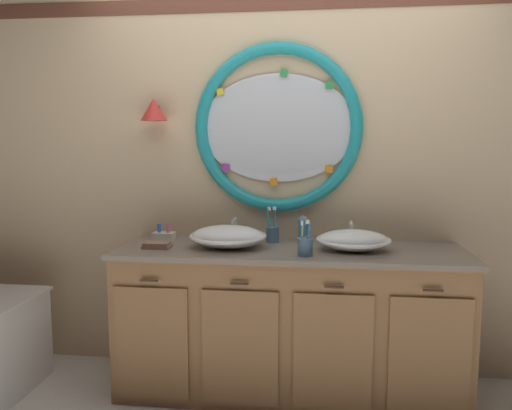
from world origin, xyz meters
name	(u,v)px	position (x,y,z in m)	size (l,w,h in m)	color
ground_plane	(277,410)	(0.00, 0.00, 0.00)	(14.00, 14.00, 0.00)	silver
back_wall_assembly	(285,167)	(-0.01, 0.59, 1.32)	(6.40, 0.26, 2.60)	#D6B78E
vanity_counter	(289,320)	(0.05, 0.24, 0.43)	(2.02, 0.65, 0.87)	olive
sink_basin_left	(228,236)	(-0.31, 0.22, 0.93)	(0.45, 0.45, 0.13)	white
sink_basin_right	(353,240)	(0.41, 0.22, 0.93)	(0.42, 0.42, 0.12)	white
faucet_set_left	(235,231)	(-0.31, 0.47, 0.92)	(0.23, 0.13, 0.14)	silver
faucet_set_right	(351,234)	(0.41, 0.47, 0.92)	(0.23, 0.14, 0.13)	silver
toothbrush_holder_left	(273,233)	(-0.07, 0.41, 0.92)	(0.09, 0.09, 0.22)	slate
toothbrush_holder_right	(305,246)	(0.15, 0.06, 0.92)	(0.09, 0.09, 0.20)	slate
soap_dispenser	(303,231)	(0.12, 0.42, 0.94)	(0.07, 0.07, 0.17)	#388EBC
folded_hand_towel	(157,245)	(-0.72, 0.16, 0.88)	(0.16, 0.10, 0.03)	#936B56
toiletry_basket	(164,235)	(-0.75, 0.40, 0.90)	(0.13, 0.09, 0.11)	beige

